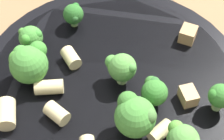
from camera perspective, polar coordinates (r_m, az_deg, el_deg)
ground_plane at (r=0.43m, az=-0.00°, el=-4.15°), size 2.00×2.00×0.00m
pasta_bowl at (r=0.41m, az=-0.00°, el=-2.34°), size 0.29×0.29×0.04m
broccoli_floret_0 at (r=0.41m, az=-12.27°, el=4.81°), size 0.03×0.03×0.03m
broccoli_floret_1 at (r=0.37m, az=16.21°, el=-3.82°), size 0.02×0.02×0.03m
broccoli_floret_2 at (r=0.36m, az=6.40°, el=-3.30°), size 0.03×0.03×0.03m
broccoli_floret_3 at (r=0.33m, az=10.76°, el=-10.41°), size 0.03×0.03×0.03m
broccoli_floret_4 at (r=0.38m, az=-12.67°, el=1.14°), size 0.04×0.04×0.04m
broccoli_floret_5 at (r=0.37m, az=1.43°, el=0.35°), size 0.03×0.03×0.04m
broccoli_floret_6 at (r=0.44m, az=-5.93°, el=8.43°), size 0.02×0.02×0.03m
broccoli_floret_7 at (r=0.34m, az=3.53°, el=-6.93°), size 0.04×0.04×0.04m
rigatoni_1 at (r=0.37m, az=-15.82°, el=-6.43°), size 0.03×0.03×0.02m
rigatoni_2 at (r=0.35m, az=7.41°, el=-9.30°), size 0.02×0.03×0.01m
rigatoni_3 at (r=0.38m, az=-9.56°, el=-2.59°), size 0.03×0.03×0.01m
rigatoni_4 at (r=0.40m, az=-6.27°, el=1.87°), size 0.03×0.02×0.02m
rigatoni_5 at (r=0.36m, az=-8.39°, el=-6.57°), size 0.03×0.02×0.02m
chicken_chunk_0 at (r=0.38m, az=11.55°, el=-3.88°), size 0.02×0.02×0.01m
chicken_chunk_1 at (r=0.43m, az=11.50°, el=5.37°), size 0.02×0.02×0.02m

